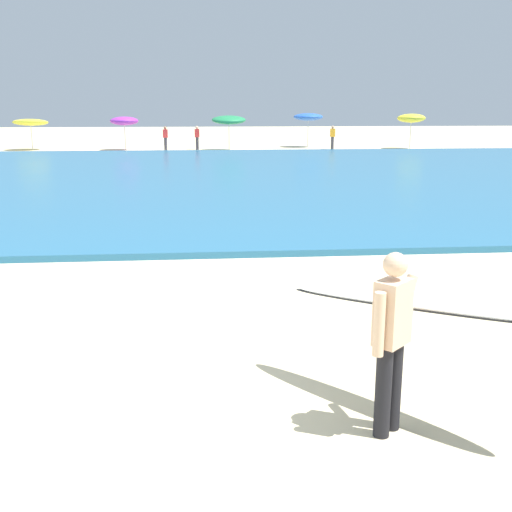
{
  "coord_description": "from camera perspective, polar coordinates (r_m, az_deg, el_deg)",
  "views": [
    {
      "loc": [
        0.75,
        -5.71,
        2.98
      ],
      "look_at": [
        1.43,
        1.81,
        1.1
      ],
      "focal_mm": 42.79,
      "sensor_mm": 36.0,
      "label": 1
    }
  ],
  "objects": [
    {
      "name": "surfer_with_board",
      "position": [
        5.86,
        13.91,
        -5.79
      ],
      "size": [
        2.27,
        2.39,
        1.73
      ],
      "color": "black",
      "rests_on": "ground"
    },
    {
      "name": "sea",
      "position": [
        25.92,
        -6.82,
        7.44
      ],
      "size": [
        120.0,
        28.0,
        0.14
      ],
      "primitive_type": "cube",
      "color": "teal",
      "rests_on": "ground"
    },
    {
      "name": "ground_plane",
      "position": [
        6.48,
        -11.55,
        -13.67
      ],
      "size": [
        160.0,
        160.0,
        0.0
      ],
      "primitive_type": "plane",
      "color": "beige"
    },
    {
      "name": "beach_umbrella_2",
      "position": [
        41.09,
        -2.56,
        12.59
      ],
      "size": [
        2.24,
        2.28,
        2.35
      ],
      "color": "beige",
      "rests_on": "ground"
    },
    {
      "name": "beach_umbrella_3",
      "position": [
        44.51,
        4.91,
        12.82
      ],
      "size": [
        2.08,
        2.08,
        2.38
      ],
      "color": "beige",
      "rests_on": "ground"
    },
    {
      "name": "beach_umbrella_4",
      "position": [
        43.95,
        14.32,
        12.37
      ],
      "size": [
        1.89,
        1.91,
        2.39
      ],
      "color": "beige",
      "rests_on": "ground"
    },
    {
      "name": "beachgoer_near_row_mid",
      "position": [
        41.98,
        -5.53,
        11.01
      ],
      "size": [
        0.32,
        0.2,
        1.58
      ],
      "color": "#383842",
      "rests_on": "ground"
    },
    {
      "name": "beachgoer_near_row_left",
      "position": [
        41.55,
        -8.46,
        10.89
      ],
      "size": [
        0.32,
        0.2,
        1.58
      ],
      "color": "#383842",
      "rests_on": "ground"
    },
    {
      "name": "beachgoer_near_row_right",
      "position": [
        42.61,
        7.17,
        11.01
      ],
      "size": [
        0.32,
        0.2,
        1.58
      ],
      "color": "#383842",
      "rests_on": "ground"
    },
    {
      "name": "beach_umbrella_1",
      "position": [
        42.28,
        -12.22,
        12.24
      ],
      "size": [
        1.86,
        1.86,
        2.21
      ],
      "color": "beige",
      "rests_on": "ground"
    },
    {
      "name": "beach_umbrella_0",
      "position": [
        44.1,
        -20.34,
        11.63
      ],
      "size": [
        2.28,
        2.31,
        2.12
      ],
      "color": "beige",
      "rests_on": "ground"
    }
  ]
}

